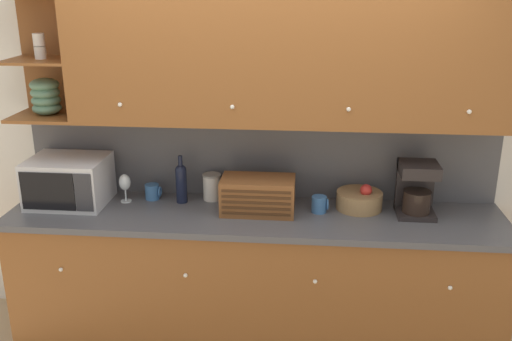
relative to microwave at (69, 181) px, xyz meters
The scene contains 14 objects.
ground_plane 1.63m from the microwave, 11.60° to the left, with size 24.00×24.00×0.00m, color tan.
wall_back 1.26m from the microwave, 12.96° to the left, with size 5.47×0.06×2.60m.
counter_unit 1.36m from the microwave, ahead, with size 3.09×0.65×0.91m.
backsplash_panel 1.24m from the microwave, 11.33° to the left, with size 3.07×0.01×0.55m.
upper_cabinets 1.58m from the microwave, ahead, with size 3.07×0.40×0.75m.
microwave is the anchor object (origin of this frame).
wine_glass 0.36m from the microwave, ahead, with size 0.08×0.08×0.19m.
mug 0.54m from the microwave, 12.62° to the left, with size 0.10×0.09×0.10m.
wine_bottle 0.72m from the microwave, ahead, with size 0.07×0.07×0.32m.
storage_canister 0.92m from the microwave, ahead, with size 0.12×0.12×0.18m.
bread_box 1.23m from the microwave, ahead, with size 0.46×0.26×0.22m.
mug_blue_second 1.62m from the microwave, ahead, with size 0.11×0.09×0.10m.
fruit_basket 1.87m from the microwave, ahead, with size 0.29×0.29×0.17m.
coffee_maker 2.20m from the microwave, ahead, with size 0.23×0.23×0.34m.
Camera 1 is at (0.31, -3.58, 2.31)m, focal length 40.00 mm.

